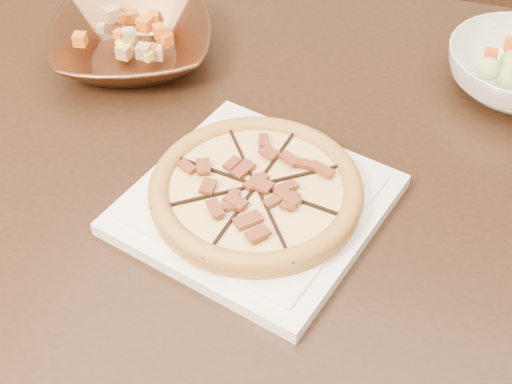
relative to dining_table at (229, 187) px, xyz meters
The scene contains 5 objects.
dining_table is the anchor object (origin of this frame).
plate 0.19m from the dining_table, 59.84° to the right, with size 0.35×0.35×0.02m.
pizza 0.20m from the dining_table, 59.85° to the right, with size 0.25×0.25×0.03m.
bronze_bowl 0.26m from the dining_table, 146.47° to the left, with size 0.24×0.24×0.06m, color brown.
mixed_dish 0.28m from the dining_table, 146.66° to the left, with size 0.12×0.12×0.03m.
Camera 1 is at (0.14, -0.78, 1.37)m, focal length 50.00 mm.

